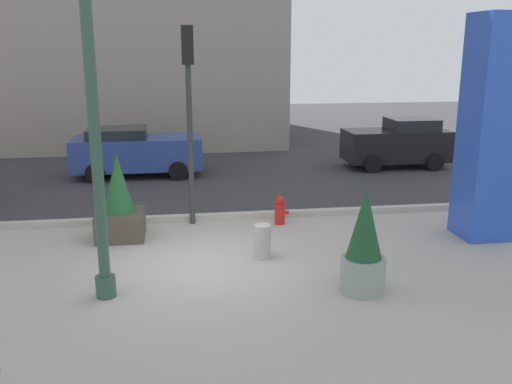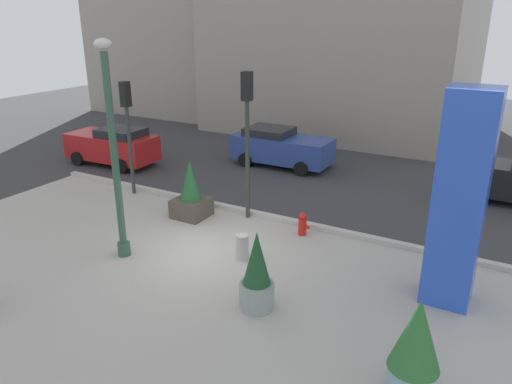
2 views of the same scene
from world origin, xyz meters
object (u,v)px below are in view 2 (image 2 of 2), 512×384
object	(u,v)px
potted_plant_near_left	(257,275)
car_passing_lane	(113,146)
traffic_light_far_side	(128,119)
art_pillar_blue	(460,201)
traffic_light_corner	(247,123)
potted_plant_mid_plaza	(191,195)
concrete_bollard	(242,247)
lamp_post	(115,158)
potted_plant_curbside	(416,347)
fire_hydrant	(303,224)
car_curb_west	(281,147)

from	to	relation	value
potted_plant_near_left	car_passing_lane	bearing A→B (deg)	148.70
potted_plant_near_left	traffic_light_far_side	world-z (taller)	traffic_light_far_side
art_pillar_blue	traffic_light_corner	distance (m)	7.07
potted_plant_mid_plaza	concrete_bollard	world-z (taller)	potted_plant_mid_plaza
art_pillar_blue	traffic_light_far_side	bearing A→B (deg)	171.00
potted_plant_mid_plaza	traffic_light_far_side	distance (m)	4.00
lamp_post	traffic_light_corner	xyz separation A→B (m)	(1.69, 4.14, 0.35)
potted_plant_near_left	potted_plant_mid_plaza	distance (m)	5.95
lamp_post	art_pillar_blue	bearing A→B (deg)	14.36
traffic_light_far_side	car_passing_lane	world-z (taller)	traffic_light_far_side
potted_plant_curbside	traffic_light_far_side	size ratio (longest dim) A/B	0.47
concrete_bollard	traffic_light_far_side	world-z (taller)	traffic_light_far_side
potted_plant_mid_plaza	concrete_bollard	size ratio (longest dim) A/B	2.69
potted_plant_near_left	potted_plant_curbside	bearing A→B (deg)	-15.45
potted_plant_mid_plaza	lamp_post	bearing A→B (deg)	-89.72
fire_hydrant	concrete_bollard	world-z (taller)	same
potted_plant_near_left	traffic_light_far_side	bearing A→B (deg)	150.64
car_passing_lane	traffic_light_far_side	bearing A→B (deg)	-35.47
fire_hydrant	lamp_post	bearing A→B (deg)	-135.93
lamp_post	traffic_light_corner	world-z (taller)	lamp_post
traffic_light_far_side	potted_plant_mid_plaza	bearing A→B (deg)	-13.08
potted_plant_mid_plaza	art_pillar_blue	bearing A→B (deg)	-7.38
potted_plant_near_left	potted_plant_curbside	distance (m)	3.96
fire_hydrant	car_passing_lane	world-z (taller)	car_passing_lane
lamp_post	traffic_light_corner	bearing A→B (deg)	67.76
traffic_light_corner	potted_plant_near_left	bearing A→B (deg)	-57.41
concrete_bollard	car_passing_lane	bearing A→B (deg)	153.02
lamp_post	traffic_light_far_side	distance (m)	5.23
potted_plant_near_left	potted_plant_curbside	size ratio (longest dim) A/B	0.98
potted_plant_near_left	traffic_light_corner	bearing A→B (deg)	122.59
potted_plant_mid_plaza	potted_plant_curbside	xyz separation A→B (m)	(8.46, -4.77, 0.23)
potted_plant_near_left	car_curb_west	size ratio (longest dim) A/B	0.44
art_pillar_blue	potted_plant_curbside	world-z (taller)	art_pillar_blue
lamp_post	fire_hydrant	bearing A→B (deg)	44.07
potted_plant_curbside	car_curb_west	size ratio (longest dim) A/B	0.45
potted_plant_near_left	potted_plant_mid_plaza	size ratio (longest dim) A/B	0.98
lamp_post	car_curb_west	bearing A→B (deg)	90.32
lamp_post	car_curb_west	world-z (taller)	lamp_post
car_curb_west	car_passing_lane	bearing A→B (deg)	-152.01
potted_plant_curbside	car_curb_west	distance (m)	14.37
fire_hydrant	concrete_bollard	xyz separation A→B (m)	(-0.81, -2.30, 0.01)
car_passing_lane	art_pillar_blue	bearing A→B (deg)	-15.87
art_pillar_blue	concrete_bollard	xyz separation A→B (m)	(-5.37, -0.70, -2.19)
potted_plant_near_left	fire_hydrant	xyz separation A→B (m)	(-0.74, 4.22, -0.50)
traffic_light_corner	concrete_bollard	bearing A→B (deg)	-62.60
concrete_bollard	car_passing_lane	world-z (taller)	car_passing_lane
potted_plant_curbside	traffic_light_far_side	distance (m)	13.15
potted_plant_curbside	car_curb_west	bearing A→B (deg)	126.25
art_pillar_blue	concrete_bollard	world-z (taller)	art_pillar_blue
car_passing_lane	car_curb_west	bearing A→B (deg)	27.99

